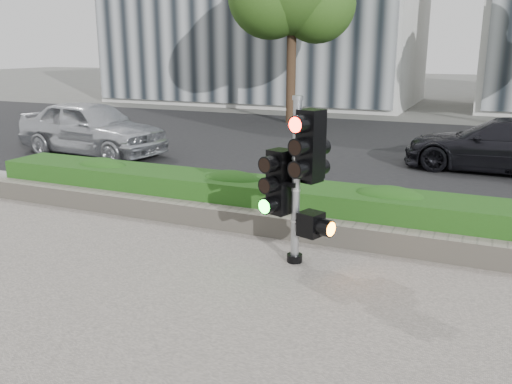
# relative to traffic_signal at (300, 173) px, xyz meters

# --- Properties ---
(ground) EXTENTS (120.00, 120.00, 0.00)m
(ground) POSITION_rel_traffic_signal_xyz_m (-0.56, -1.01, -1.29)
(ground) COLOR #51514C
(ground) RESTS_ON ground
(road) EXTENTS (60.00, 13.00, 0.02)m
(road) POSITION_rel_traffic_signal_xyz_m (-0.56, 8.99, -1.28)
(road) COLOR black
(road) RESTS_ON ground
(curb) EXTENTS (60.00, 0.25, 0.12)m
(curb) POSITION_rel_traffic_signal_xyz_m (-0.56, 2.14, -1.23)
(curb) COLOR gray
(curb) RESTS_ON ground
(stone_wall) EXTENTS (12.00, 0.32, 0.34)m
(stone_wall) POSITION_rel_traffic_signal_xyz_m (-0.56, 0.89, -1.09)
(stone_wall) COLOR gray
(stone_wall) RESTS_ON sidewalk
(hedge) EXTENTS (12.00, 1.00, 0.68)m
(hedge) POSITION_rel_traffic_signal_xyz_m (-0.56, 1.54, -0.92)
(hedge) COLOR #2C7122
(hedge) RESTS_ON sidewalk
(traffic_signal) EXTENTS (0.84, 0.69, 2.27)m
(traffic_signal) POSITION_rel_traffic_signal_xyz_m (0.00, 0.00, 0.00)
(traffic_signal) COLOR black
(traffic_signal) RESTS_ON sidewalk
(car_silver) EXTENTS (4.57, 2.22, 1.50)m
(car_silver) POSITION_rel_traffic_signal_xyz_m (-7.79, 5.10, -0.52)
(car_silver) COLOR #BABCC2
(car_silver) RESTS_ON road
(car_dark) EXTENTS (4.55, 2.09, 1.29)m
(car_dark) POSITION_rel_traffic_signal_xyz_m (2.54, 7.29, -0.62)
(car_dark) COLOR black
(car_dark) RESTS_ON road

